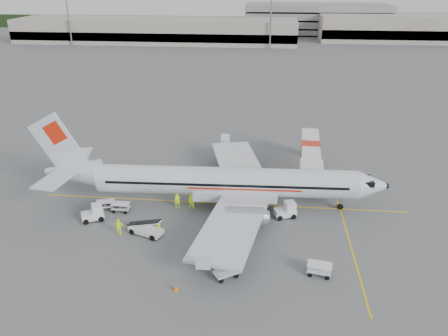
{
  "coord_description": "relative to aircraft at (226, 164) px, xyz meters",
  "views": [
    {
      "loc": [
        4.89,
        -46.14,
        25.55
      ],
      "look_at": [
        0.0,
        2.0,
        3.8
      ],
      "focal_mm": 35.0,
      "sensor_mm": 36.0,
      "label": 1
    }
  ],
  "objects": [
    {
      "name": "tug_aft",
      "position": [
        -14.63,
        -4.84,
        -4.55
      ],
      "size": [
        2.79,
        2.33,
        1.88
      ],
      "primitive_type": null,
      "rotation": [
        0.0,
        0.0,
        0.46
      ],
      "color": "silver",
      "rests_on": "ground"
    },
    {
      "name": "mast_center",
      "position": [
        4.47,
        118.51,
        5.51
      ],
      "size": [
        3.2,
        1.2,
        22.0
      ],
      "primitive_type": null,
      "color": "slate",
      "rests_on": "ground"
    },
    {
      "name": "tug_mid",
      "position": [
        1.69,
        -8.25,
        -4.64
      ],
      "size": [
        2.34,
        1.49,
        1.71
      ],
      "primitive_type": null,
      "rotation": [
        0.0,
        0.0,
        -0.1
      ],
      "color": "silver",
      "rests_on": "ground"
    },
    {
      "name": "cone_port",
      "position": [
        1.65,
        19.82,
        -5.22
      ],
      "size": [
        0.33,
        0.33,
        0.54
      ],
      "primitive_type": "cone",
      "color": "orange",
      "rests_on": "ground"
    },
    {
      "name": "cart_loaded_b",
      "position": [
        -14.04,
        -2.24,
        -4.96
      ],
      "size": [
        2.34,
        1.81,
        1.07
      ],
      "primitive_type": null,
      "rotation": [
        0.0,
        0.0,
        0.32
      ],
      "color": "silver",
      "rests_on": "ground"
    },
    {
      "name": "terminal_east",
      "position": [
        69.47,
        145.51,
        -0.49
      ],
      "size": [
        90.0,
        26.0,
        10.0
      ],
      "primitive_type": null,
      "color": "gray",
      "rests_on": "ground"
    },
    {
      "name": "crew_a",
      "position": [
        -5.72,
        -0.99,
        -4.55
      ],
      "size": [
        0.81,
        0.67,
        1.89
      ],
      "primitive_type": "imported",
      "rotation": [
        0.0,
        0.0,
        0.36
      ],
      "color": "#CDF413",
      "rests_on": "ground"
    },
    {
      "name": "cart_empty_b",
      "position": [
        9.78,
        -12.15,
        -4.91
      ],
      "size": [
        2.41,
        1.67,
        1.16
      ],
      "primitive_type": null,
      "rotation": [
        0.0,
        0.0,
        -0.17
      ],
      "color": "silver",
      "rests_on": "ground"
    },
    {
      "name": "aircraft",
      "position": [
        0.0,
        0.0,
        0.0
      ],
      "size": [
        40.96,
        32.66,
        10.99
      ],
      "primitive_type": null,
      "rotation": [
        0.0,
        0.0,
        0.04
      ],
      "color": "silver",
      "rests_on": "ground"
    },
    {
      "name": "belt_loader",
      "position": [
        -7.91,
        -7.06,
        -4.17
      ],
      "size": [
        5.2,
        3.42,
        2.64
      ],
      "primitive_type": null,
      "rotation": [
        0.0,
        0.0,
        -0.36
      ],
      "color": "silver",
      "rests_on": "ground"
    },
    {
      "name": "cone_stbd",
      "position": [
        -2.93,
        -15.7,
        -5.15
      ],
      "size": [
        0.42,
        0.42,
        0.68
      ],
      "primitive_type": "cone",
      "color": "orange",
      "rests_on": "ground"
    },
    {
      "name": "crew_c",
      "position": [
        -6.52,
        -6.71,
        -4.63
      ],
      "size": [
        1.16,
        1.27,
        1.72
      ],
      "primitive_type": "imported",
      "rotation": [
        0.0,
        0.0,
        2.18
      ],
      "color": "#CDF413",
      "rests_on": "ground"
    },
    {
      "name": "cone_nose",
      "position": [
        13.09,
        1.04,
        -5.19
      ],
      "size": [
        0.37,
        0.37,
        0.61
      ],
      "primitive_type": "cone",
      "color": "orange",
      "rests_on": "ground"
    },
    {
      "name": "crew_d",
      "position": [
        -10.69,
        -7.46,
        -4.53
      ],
      "size": [
        1.17,
        0.59,
        1.92
      ],
      "primitive_type": "imported",
      "rotation": [
        0.0,
        0.0,
        3.26
      ],
      "color": "#CDF413",
      "rests_on": "ground"
    },
    {
      "name": "stripe_lead",
      "position": [
        -0.53,
        0.51,
        -5.49
      ],
      "size": [
        44.0,
        0.2,
        0.01
      ],
      "primitive_type": "cube",
      "color": "yellow",
      "rests_on": "ground"
    },
    {
      "name": "parking_garage",
      "position": [
        24.47,
        160.51,
        1.51
      ],
      "size": [
        62.0,
        24.0,
        14.0
      ],
      "primitive_type": null,
      "color": "slate",
      "rests_on": "ground"
    },
    {
      "name": "ground",
      "position": [
        -0.53,
        0.51,
        -5.49
      ],
      "size": [
        360.0,
        360.0,
        0.0
      ],
      "primitive_type": "plane",
      "color": "#56595B"
    },
    {
      "name": "tug_fore",
      "position": [
        6.92,
        -1.95,
        -4.57
      ],
      "size": [
        2.69,
        2.01,
        1.85
      ],
      "primitive_type": null,
      "rotation": [
        0.0,
        0.0,
        0.3
      ],
      "color": "silver",
      "rests_on": "ground"
    },
    {
      "name": "jet_bridge",
      "position": [
        10.51,
        10.47,
        -3.28
      ],
      "size": [
        4.25,
        17.03,
        4.43
      ],
      "primitive_type": null,
      "rotation": [
        0.0,
        0.0,
        -0.06
      ],
      "color": "silver",
      "rests_on": "ground"
    },
    {
      "name": "treeline",
      "position": [
        -0.53,
        175.51,
        -2.49
      ],
      "size": [
        300.0,
        3.0,
        6.0
      ],
      "primitive_type": null,
      "color": "black",
      "rests_on": "ground"
    },
    {
      "name": "mast_west",
      "position": [
        -70.53,
        118.51,
        5.51
      ],
      "size": [
        3.2,
        1.2,
        22.0
      ],
      "primitive_type": null,
      "color": "slate",
      "rests_on": "ground"
    },
    {
      "name": "cart_loaded_a",
      "position": [
        -12.11,
        -2.62,
        -4.96
      ],
      "size": [
        2.09,
        1.28,
        1.07
      ],
      "primitive_type": null,
      "rotation": [
        0.0,
        0.0,
        -0.03
      ],
      "color": "silver",
      "rests_on": "ground"
    },
    {
      "name": "crew_b",
      "position": [
        -3.99,
        -0.99,
        -4.53
      ],
      "size": [
        1.12,
        0.99,
        1.92
      ],
      "primitive_type": "imported",
      "rotation": [
        0.0,
        0.0,
        -0.32
      ],
      "color": "#CDF413",
      "rests_on": "ground"
    },
    {
      "name": "cart_empty_a",
      "position": [
        1.27,
        -13.35,
        -4.91
      ],
      "size": [
        2.61,
        2.34,
        1.17
      ],
      "primitive_type": null,
      "rotation": [
        0.0,
        0.0,
        0.58
      ],
      "color": "silver",
      "rests_on": "ground"
    },
    {
      "name": "stripe_cross",
      "position": [
        13.47,
        -7.49,
        -5.49
      ],
      "size": [
        0.2,
        20.0,
        0.01
      ],
      "primitive_type": "cube",
      "color": "yellow",
      "rests_on": "ground"
    },
    {
      "name": "terminal_west",
      "position": [
        -40.53,
        130.51,
        -0.99
      ],
      "size": [
        110.0,
        22.0,
        9.0
      ],
      "primitive_type": null,
      "color": "gray",
      "rests_on": "ground"
    }
  ]
}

